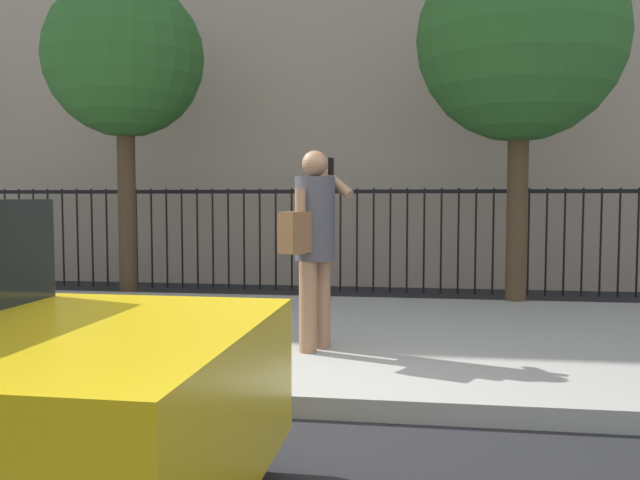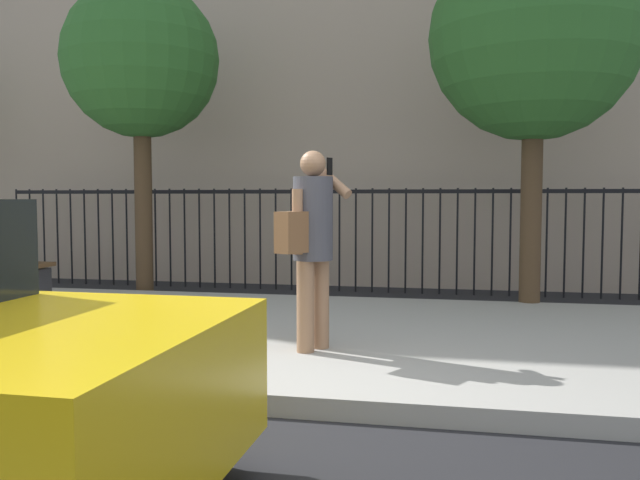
{
  "view_description": "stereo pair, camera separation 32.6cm",
  "coord_description": "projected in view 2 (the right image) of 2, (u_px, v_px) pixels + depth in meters",
  "views": [
    {
      "loc": [
        1.02,
        -4.19,
        1.46
      ],
      "look_at": [
        0.17,
        1.63,
        1.08
      ],
      "focal_mm": 37.0,
      "sensor_mm": 36.0,
      "label": 1
    },
    {
      "loc": [
        1.34,
        -4.14,
        1.46
      ],
      "look_at": [
        0.17,
        1.63,
        1.08
      ],
      "focal_mm": 37.0,
      "sensor_mm": 36.0,
      "label": 2
    }
  ],
  "objects": [
    {
      "name": "sidewalk",
      "position": [
        314.0,
        337.0,
        6.55
      ],
      "size": [
        28.0,
        4.4,
        0.15
      ],
      "primitive_type": "cube",
      "color": "#9E9B93",
      "rests_on": "ground"
    },
    {
      "name": "street_tree_near",
      "position": [
        141.0,
        62.0,
        9.31
      ],
      "size": [
        2.2,
        2.2,
        4.5
      ],
      "color": "#4C3823",
      "rests_on": "ground"
    },
    {
      "name": "iron_fence",
      "position": [
        364.0,
        226.0,
        10.11
      ],
      "size": [
        12.03,
        0.04,
        1.6
      ],
      "color": "black",
      "rests_on": "ground"
    },
    {
      "name": "ground_plane",
      "position": [
        246.0,
        416.0,
        4.41
      ],
      "size": [
        60.0,
        60.0,
        0.0
      ],
      "primitive_type": "plane",
      "color": "black"
    },
    {
      "name": "pedestrian_on_phone",
      "position": [
        311.0,
        235.0,
        5.58
      ],
      "size": [
        0.59,
        0.72,
        1.7
      ],
      "color": "#936B4C",
      "rests_on": "sidewalk"
    },
    {
      "name": "street_tree_far",
      "position": [
        535.0,
        37.0,
        8.05
      ],
      "size": [
        2.57,
        2.57,
        4.73
      ],
      "color": "#4C3823",
      "rests_on": "ground"
    }
  ]
}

